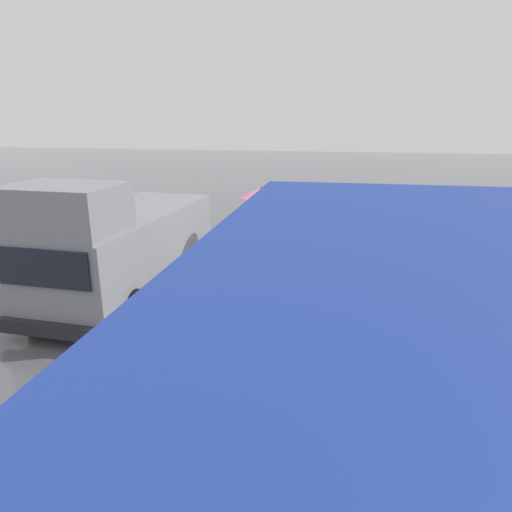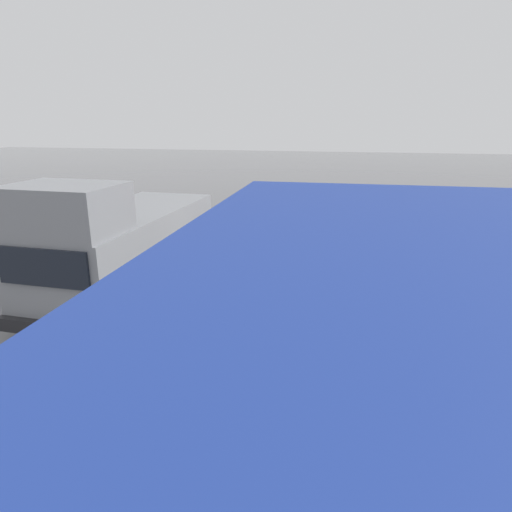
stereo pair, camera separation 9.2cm
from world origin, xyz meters
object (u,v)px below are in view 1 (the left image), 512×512
pedestrian_pink_side (319,231)px  pedestrian_black_side (261,210)px  shopping_cart_vendor (286,274)px  cargo_van_parked_right (120,242)px  hand_dolly_boxes (242,265)px

pedestrian_pink_side → pedestrian_black_side: (1.49, -1.83, 0.00)m
shopping_cart_vendor → pedestrian_black_side: size_ratio=0.49×
shopping_cart_vendor → pedestrian_pink_side: (-0.66, 0.24, 1.02)m
pedestrian_black_side → shopping_cart_vendor: bearing=117.7°
shopping_cart_vendor → cargo_van_parked_right: bearing=7.1°
cargo_van_parked_right → pedestrian_black_side: size_ratio=2.51×
cargo_van_parked_right → pedestrian_black_side: bearing=-142.2°
hand_dolly_boxes → pedestrian_pink_side: pedestrian_pink_side is taller
pedestrian_pink_side → shopping_cart_vendor: bearing=-20.2°
pedestrian_pink_side → pedestrian_black_side: same height
cargo_van_parked_right → hand_dolly_boxes: 2.58m
hand_dolly_boxes → pedestrian_pink_side: bearing=176.2°
pedestrian_black_side → hand_dolly_boxes: bearing=87.8°
hand_dolly_boxes → pedestrian_pink_side: 1.77m
hand_dolly_boxes → pedestrian_pink_side: (-1.56, 0.10, 0.84)m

